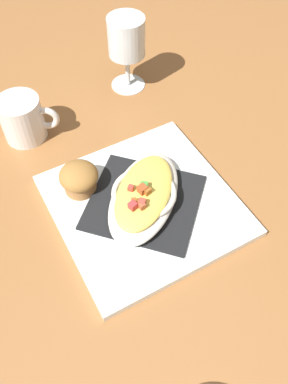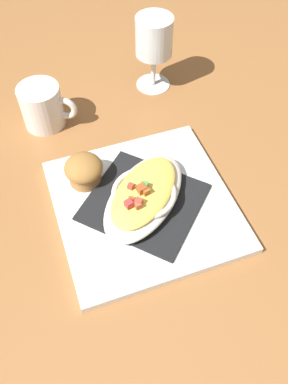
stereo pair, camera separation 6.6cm
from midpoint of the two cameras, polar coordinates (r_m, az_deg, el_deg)
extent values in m
plane|color=#9C6537|center=(0.70, -2.71, -2.36)|extent=(2.60, 2.60, 0.00)
cube|color=white|center=(0.69, -2.73, -2.03)|extent=(0.31, 0.31, 0.01)
cube|color=black|center=(0.68, -2.76, -1.58)|extent=(0.25, 0.25, 0.00)
ellipsoid|color=silver|center=(0.67, -2.82, -0.79)|extent=(0.21, 0.22, 0.03)
torus|color=silver|center=(0.66, -2.85, -0.31)|extent=(0.15, 0.15, 0.01)
ellipsoid|color=#F0CC55|center=(0.66, -2.86, -0.16)|extent=(0.18, 0.18, 0.02)
cube|color=#C7393A|center=(0.63, -4.63, -2.13)|extent=(0.01, 0.01, 0.01)
cube|color=green|center=(0.65, -2.90, 0.59)|extent=(0.02, 0.02, 0.01)
cube|color=#B25826|center=(0.63, -4.44, -1.46)|extent=(0.01, 0.01, 0.01)
cube|color=#CF4128|center=(0.65, -2.80, 1.02)|extent=(0.01, 0.01, 0.01)
cube|color=#A96025|center=(0.64, -2.49, -0.01)|extent=(0.01, 0.01, 0.01)
cube|color=#AD4C26|center=(0.64, -3.17, 0.20)|extent=(0.02, 0.02, 0.01)
cube|color=#B85937|center=(0.63, -3.31, -2.15)|extent=(0.01, 0.01, 0.01)
cube|color=#CE4134|center=(0.65, -4.80, 0.39)|extent=(0.01, 0.01, 0.01)
cube|color=#D14638|center=(0.63, -3.29, -1.68)|extent=(0.02, 0.02, 0.01)
cylinder|color=#A86E3B|center=(0.71, -11.68, 0.99)|extent=(0.06, 0.06, 0.02)
ellipsoid|color=#A26F36|center=(0.69, -11.96, 2.07)|extent=(0.07, 0.07, 0.04)
ellipsoid|color=#4C0F23|center=(0.68, -12.09, 2.56)|extent=(0.03, 0.03, 0.01)
cylinder|color=white|center=(0.82, -19.15, 9.62)|extent=(0.08, 0.08, 0.09)
torus|color=white|center=(0.81, -15.98, 9.88)|extent=(0.05, 0.03, 0.05)
cylinder|color=#4C2D14|center=(0.84, -18.78, 8.60)|extent=(0.07, 0.07, 0.04)
cylinder|color=white|center=(0.93, -4.36, 14.88)|extent=(0.07, 0.07, 0.00)
cylinder|color=white|center=(0.90, -4.52, 16.85)|extent=(0.01, 0.01, 0.07)
cylinder|color=white|center=(0.86, -4.87, 20.97)|extent=(0.08, 0.08, 0.08)
cylinder|color=silver|center=(0.87, -4.77, 19.88)|extent=(0.06, 0.06, 0.04)
camera|label=1|loc=(0.03, -92.87, -3.79)|focal=37.67mm
camera|label=2|loc=(0.03, 87.13, 3.79)|focal=37.67mm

